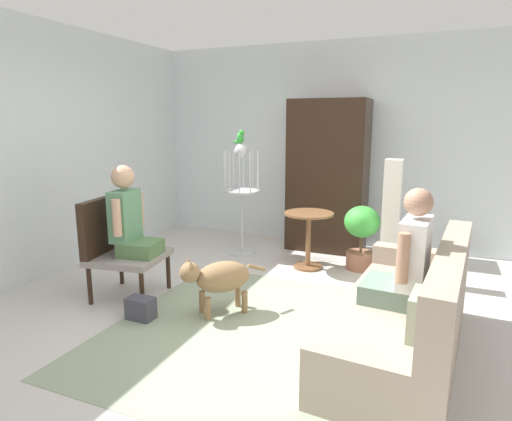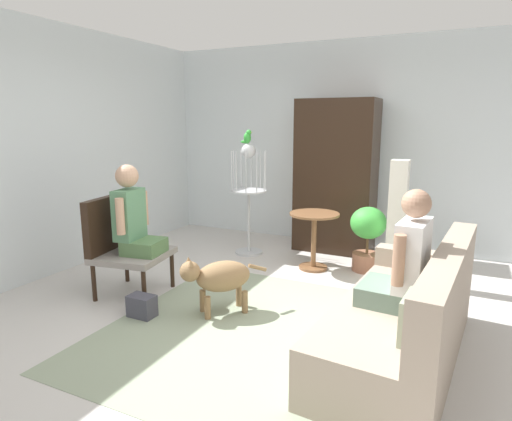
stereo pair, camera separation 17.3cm
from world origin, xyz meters
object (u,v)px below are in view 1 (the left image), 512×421
object	(u,v)px
potted_plant	(362,232)
column_lamp	(391,221)
couch	(409,317)
armchair	(116,242)
handbag	(141,308)
person_on_couch	(407,259)
person_on_armchair	(129,218)
parrot	(240,137)
round_end_table	(308,231)
armoire_cabinet	(328,176)
dog	(219,277)
bird_cage_stand	(242,192)

from	to	relation	value
potted_plant	column_lamp	bearing A→B (deg)	-32.85
couch	armchair	world-z (taller)	armchair
column_lamp	handbag	world-z (taller)	column_lamp
couch	person_on_couch	bearing A→B (deg)	-158.39
person_on_armchair	potted_plant	distance (m)	2.62
couch	parrot	xyz separation A→B (m)	(-2.22, 1.83, 1.22)
potted_plant	round_end_table	bearing A→B (deg)	-160.29
armoire_cabinet	dog	bearing A→B (deg)	-98.60
armoire_cabinet	column_lamp	bearing A→B (deg)	-44.24
armchair	dog	distance (m)	1.16
armchair	armoire_cabinet	xyz separation A→B (m)	(1.51, 2.43, 0.45)
couch	parrot	bearing A→B (deg)	140.55
armchair	parrot	world-z (taller)	parrot
bird_cage_stand	potted_plant	xyz separation A→B (m)	(1.54, -0.01, -0.37)
dog	potted_plant	world-z (taller)	potted_plant
couch	handbag	world-z (taller)	couch
couch	armoire_cabinet	xyz separation A→B (m)	(-1.25, 2.51, 0.70)
bird_cage_stand	column_lamp	world-z (taller)	bird_cage_stand
armchair	dog	world-z (taller)	armchair
armchair	person_on_couch	size ratio (longest dim) A/B	1.15
armchair	potted_plant	size ratio (longest dim) A/B	1.30
couch	person_on_couch	world-z (taller)	person_on_couch
person_on_couch	armchair	bearing A→B (deg)	178.10
parrot	round_end_table	bearing A→B (deg)	-12.51
bird_cage_stand	potted_plant	bearing A→B (deg)	-0.33
person_on_armchair	bird_cage_stand	distance (m)	1.78
person_on_couch	handbag	distance (m)	2.28
person_on_couch	dog	distance (m)	1.63
bird_cage_stand	parrot	distance (m)	0.70
person_on_couch	bird_cage_stand	distance (m)	2.85
round_end_table	armoire_cabinet	world-z (taller)	armoire_cabinet
handbag	couch	bearing A→B (deg)	7.70
column_lamp	parrot	bearing A→B (deg)	173.16
bird_cage_stand	handbag	bearing A→B (deg)	-89.92
person_on_couch	bird_cage_stand	size ratio (longest dim) A/B	0.59
potted_plant	armoire_cabinet	world-z (taller)	armoire_cabinet
parrot	column_lamp	xyz separation A→B (m)	(1.90, -0.23, -0.87)
round_end_table	parrot	bearing A→B (deg)	167.49
couch	potted_plant	xyz separation A→B (m)	(-0.67, 1.82, 0.15)
bird_cage_stand	parrot	world-z (taller)	parrot
couch	column_lamp	xyz separation A→B (m)	(-0.33, 1.60, 0.36)
person_on_couch	column_lamp	xyz separation A→B (m)	(-0.28, 1.62, -0.09)
potted_plant	armoire_cabinet	bearing A→B (deg)	130.69
person_on_armchair	handbag	distance (m)	0.90
column_lamp	handbag	xyz separation A→B (m)	(-1.88, -1.90, -0.56)
column_lamp	bird_cage_stand	bearing A→B (deg)	173.10
person_on_couch	dog	xyz separation A→B (m)	(-1.58, 0.09, -0.40)
couch	potted_plant	world-z (taller)	couch
armchair	potted_plant	bearing A→B (deg)	39.76
round_end_table	handbag	world-z (taller)	round_end_table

